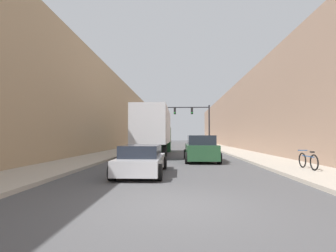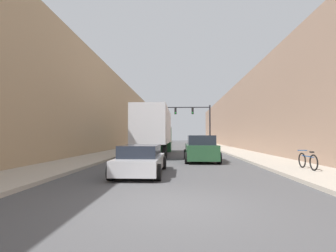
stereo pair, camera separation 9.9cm
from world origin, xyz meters
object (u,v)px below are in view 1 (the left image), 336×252
(suv_car, at_px, (201,149))
(traffic_signal_gantry, at_px, (196,118))
(semi_truck, at_px, (155,130))
(parked_bicycle, at_px, (308,161))
(sedan_car, at_px, (142,160))

(suv_car, relative_size, traffic_signal_gantry, 0.66)
(semi_truck, bearing_deg, parked_bicycle, -53.89)
(semi_truck, bearing_deg, suv_car, -58.91)
(suv_car, distance_m, parked_bicycle, 6.88)
(sedan_car, bearing_deg, semi_truck, 92.57)
(semi_truck, bearing_deg, traffic_signal_gantry, 70.56)
(suv_car, bearing_deg, semi_truck, 121.09)
(sedan_car, distance_m, traffic_signal_gantry, 25.65)
(sedan_car, xyz_separation_m, parked_bicycle, (7.62, 0.89, -0.09))
(semi_truck, bearing_deg, sedan_car, -87.43)
(sedan_car, bearing_deg, traffic_signal_gantry, 80.83)
(traffic_signal_gantry, bearing_deg, suv_car, -92.89)
(semi_truck, xyz_separation_m, suv_car, (3.63, -6.02, -1.43))
(semi_truck, distance_m, traffic_signal_gantry, 13.93)
(sedan_car, distance_m, parked_bicycle, 7.67)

